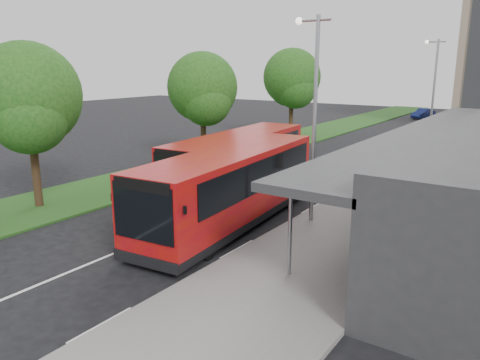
% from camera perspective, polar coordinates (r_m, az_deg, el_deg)
% --- Properties ---
extents(ground, '(120.00, 120.00, 0.00)m').
position_cam_1_polar(ground, '(20.05, -4.85, -4.60)').
color(ground, black).
rests_on(ground, ground).
extents(pavement, '(5.00, 80.00, 0.15)m').
position_cam_1_polar(pavement, '(35.78, 24.02, 2.57)').
color(pavement, slate).
rests_on(pavement, ground).
extents(grass_verge, '(5.00, 80.00, 0.10)m').
position_cam_1_polar(grass_verge, '(40.10, 5.47, 4.77)').
color(grass_verge, '#224E19').
rests_on(grass_verge, ground).
extents(lane_centre_line, '(0.12, 70.00, 0.01)m').
position_cam_1_polar(lane_centre_line, '(32.68, 11.97, 2.39)').
color(lane_centre_line, silver).
rests_on(lane_centre_line, ground).
extents(kerb_dashes, '(0.12, 56.00, 0.01)m').
position_cam_1_polar(kerb_dashes, '(35.39, 19.42, 2.76)').
color(kerb_dashes, silver).
rests_on(kerb_dashes, ground).
extents(tree_near, '(4.59, 4.59, 7.36)m').
position_cam_1_polar(tree_near, '(22.48, -24.29, 8.62)').
color(tree_near, '#332214').
rests_on(tree_near, ground).
extents(tree_mid, '(4.50, 4.50, 7.20)m').
position_cam_1_polar(tree_mid, '(30.52, -4.54, 10.64)').
color(tree_mid, '#332214').
rests_on(tree_mid, ground).
extents(tree_far, '(4.82, 4.82, 7.75)m').
position_cam_1_polar(tree_far, '(40.55, 6.36, 11.89)').
color(tree_far, '#332214').
rests_on(tree_far, ground).
extents(lamp_post_near, '(1.44, 0.28, 8.00)m').
position_cam_1_polar(lamp_post_near, '(18.57, 8.89, 8.71)').
color(lamp_post_near, '#94969C').
rests_on(lamp_post_near, pavement).
extents(lamp_post_far, '(1.44, 0.28, 8.00)m').
position_cam_1_polar(lamp_post_far, '(37.59, 22.45, 10.36)').
color(lamp_post_far, '#94969C').
rests_on(lamp_post_far, pavement).
extents(bus_main, '(3.69, 10.91, 3.04)m').
position_cam_1_polar(bus_main, '(18.75, -1.11, -0.90)').
color(bus_main, '#AA1709').
rests_on(bus_main, ground).
extents(bus_second, '(3.51, 10.64, 2.96)m').
position_cam_1_polar(bus_second, '(23.73, -0.21, 2.16)').
color(bus_second, '#AA1709').
rests_on(bus_second, ground).
extents(litter_bin, '(0.70, 0.70, 0.97)m').
position_cam_1_polar(litter_bin, '(26.80, 19.88, 0.74)').
color(litter_bin, '#3B2918').
rests_on(litter_bin, pavement).
extents(bollard, '(0.24, 0.24, 1.15)m').
position_cam_1_polar(bollard, '(33.70, 21.18, 3.33)').
color(bollard, yellow).
rests_on(bollard, pavement).
extents(car_near, '(1.96, 3.59, 1.16)m').
position_cam_1_polar(car_near, '(52.66, 23.57, 6.43)').
color(car_near, '#580C0E').
rests_on(car_near, ground).
extents(car_far, '(2.19, 3.90, 1.22)m').
position_cam_1_polar(car_far, '(61.47, 21.46, 7.55)').
color(car_far, navy).
rests_on(car_far, ground).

